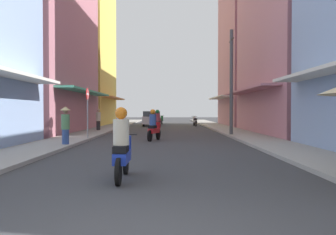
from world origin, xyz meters
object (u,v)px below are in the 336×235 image
at_px(motorbike_blue, 122,147).
at_px(street_sign_no_entry, 88,106).
at_px(motorbike_green, 162,120).
at_px(motorbike_white, 195,121).
at_px(utility_pole, 231,82).
at_px(pedestrian_crossing, 98,120).
at_px(motorbike_maroon, 158,122).
at_px(motorbike_red, 154,127).
at_px(parked_car, 151,118).
at_px(pedestrian_midway, 66,124).

relative_size(motorbike_blue, street_sign_no_entry, 0.68).
xyz_separation_m(motorbike_green, motorbike_white, (3.31, -4.93, 0.00)).
height_order(utility_pole, street_sign_no_entry, utility_pole).
xyz_separation_m(motorbike_green, street_sign_no_entry, (-3.39, -20.87, 1.21)).
relative_size(motorbike_green, pedestrian_crossing, 1.10).
bearing_deg(motorbike_green, motorbike_maroon, -90.03).
relative_size(motorbike_red, parked_car, 0.42).
distance_m(motorbike_blue, street_sign_no_entry, 10.44).
distance_m(motorbike_white, pedestrian_crossing, 11.59).
bearing_deg(street_sign_no_entry, motorbike_maroon, 61.51).
bearing_deg(parked_car, pedestrian_midway, -97.54).
height_order(motorbike_red, motorbike_green, motorbike_red).
bearing_deg(pedestrian_midway, motorbike_maroon, 69.52).
height_order(motorbike_maroon, pedestrian_midway, pedestrian_midway).
relative_size(parked_car, pedestrian_midway, 2.51).
bearing_deg(parked_car, motorbike_white, -4.82).
bearing_deg(street_sign_no_entry, motorbike_green, 80.78).
bearing_deg(street_sign_no_entry, motorbike_blue, -72.73).
xyz_separation_m(parked_car, pedestrian_crossing, (-3.36, -9.07, 0.08)).
bearing_deg(motorbike_white, motorbike_red, -101.67).
distance_m(parked_car, street_sign_no_entry, 16.50).
bearing_deg(motorbike_red, motorbike_white, 78.33).
relative_size(motorbike_blue, parked_car, 0.43).
distance_m(motorbike_blue, pedestrian_crossing, 17.61).
height_order(pedestrian_midway, utility_pole, utility_pole).
height_order(motorbike_green, utility_pole, utility_pole).
relative_size(motorbike_white, pedestrian_midway, 1.08).
distance_m(pedestrian_crossing, street_sign_no_entry, 7.34).
distance_m(motorbike_blue, utility_pole, 13.65).
relative_size(motorbike_maroon, pedestrian_midway, 1.08).
xyz_separation_m(motorbike_white, utility_pole, (1.08, -13.28, 2.68)).
xyz_separation_m(pedestrian_midway, pedestrian_crossing, (-0.78, 10.46, -0.12)).
relative_size(motorbike_green, utility_pole, 0.29).
distance_m(motorbike_red, utility_pole, 5.79).
distance_m(motorbike_maroon, motorbike_white, 10.27).
relative_size(motorbike_maroon, parked_car, 0.43).
bearing_deg(pedestrian_midway, motorbike_green, 81.64).
height_order(motorbike_white, pedestrian_crossing, pedestrian_crossing).
relative_size(pedestrian_midway, street_sign_no_entry, 0.63).
distance_m(motorbike_red, motorbike_blue, 9.75).
bearing_deg(motorbike_blue, motorbike_red, 88.31).
relative_size(parked_car, street_sign_no_entry, 1.59).
bearing_deg(street_sign_no_entry, pedestrian_midway, -92.76).
bearing_deg(motorbike_red, street_sign_no_entry, 177.00).
height_order(motorbike_green, street_sign_no_entry, street_sign_no_entry).
xyz_separation_m(motorbike_red, motorbike_green, (0.01, 21.04, -0.20)).
relative_size(pedestrian_crossing, street_sign_no_entry, 0.62).
distance_m(motorbike_green, pedestrian_crossing, 14.32).
xyz_separation_m(motorbike_red, pedestrian_midway, (-3.53, -3.06, 0.24)).
xyz_separation_m(pedestrian_crossing, street_sign_no_entry, (0.93, -7.22, 0.89)).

